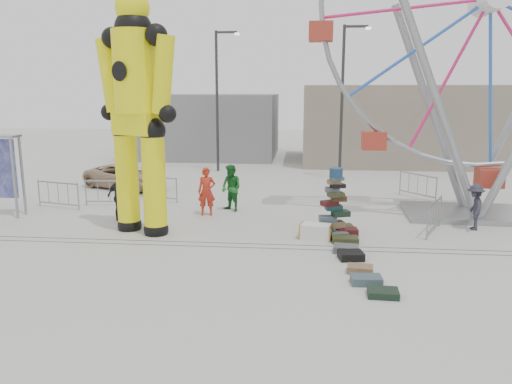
# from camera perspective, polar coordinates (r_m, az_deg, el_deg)

# --- Properties ---
(ground) EXTENTS (90.00, 90.00, 0.00)m
(ground) POSITION_cam_1_polar(r_m,az_deg,el_deg) (14.76, 1.12, -7.18)
(ground) COLOR #9E9E99
(ground) RESTS_ON ground
(track_line_near) EXTENTS (40.00, 0.04, 0.01)m
(track_line_near) POSITION_cam_1_polar(r_m,az_deg,el_deg) (15.33, 1.30, -6.44)
(track_line_near) COLOR #47443F
(track_line_near) RESTS_ON ground
(track_line_far) EXTENTS (40.00, 0.04, 0.01)m
(track_line_far) POSITION_cam_1_polar(r_m,az_deg,el_deg) (15.70, 1.40, -5.99)
(track_line_far) COLOR #47443F
(track_line_far) RESTS_ON ground
(building_right) EXTENTS (12.00, 8.00, 5.00)m
(building_right) POSITION_cam_1_polar(r_m,az_deg,el_deg) (34.52, 15.55, 7.49)
(building_right) COLOR gray
(building_right) RESTS_ON ground
(building_left) EXTENTS (10.00, 8.00, 4.40)m
(building_left) POSITION_cam_1_polar(r_m,az_deg,el_deg) (36.70, -5.64, 7.61)
(building_left) COLOR gray
(building_left) RESTS_ON ground
(lamp_post_right) EXTENTS (1.41, 0.25, 8.00)m
(lamp_post_right) POSITION_cam_1_polar(r_m,az_deg,el_deg) (27.01, 10.02, 10.90)
(lamp_post_right) COLOR #2D2D30
(lamp_post_right) RESTS_ON ground
(lamp_post_left) EXTENTS (1.41, 0.25, 8.00)m
(lamp_post_left) POSITION_cam_1_polar(r_m,az_deg,el_deg) (29.35, -4.30, 11.09)
(lamp_post_left) COLOR #2D2D30
(lamp_post_left) RESTS_ON ground
(suitcase_tower) EXTENTS (1.65, 1.44, 2.24)m
(suitcase_tower) POSITION_cam_1_polar(r_m,az_deg,el_deg) (16.87, 8.91, -2.68)
(suitcase_tower) COLOR #174145
(suitcase_tower) RESTS_ON ground
(crash_test_dummy) EXTENTS (3.12, 1.80, 8.05)m
(crash_test_dummy) POSITION_cam_1_polar(r_m,az_deg,el_deg) (16.83, -13.45, 9.58)
(crash_test_dummy) COLOR black
(crash_test_dummy) RESTS_ON ground
(ferris_wheel) EXTENTS (12.03, 3.14, 13.96)m
(ferris_wheel) POSITION_cam_1_polar(r_m,az_deg,el_deg) (20.42, 24.96, 16.55)
(ferris_wheel) COLOR gray
(ferris_wheel) RESTS_ON ground
(steamer_trunk) EXTENTS (1.12, 0.79, 0.48)m
(steamer_trunk) POSITION_cam_1_polar(r_m,az_deg,el_deg) (16.35, 6.87, -4.49)
(steamer_trunk) COLOR silver
(steamer_trunk) RESTS_ON ground
(row_case_0) EXTENTS (0.83, 0.55, 0.19)m
(row_case_0) POSITION_cam_1_polar(r_m,az_deg,el_deg) (16.12, 10.14, -5.38)
(row_case_0) COLOR #33371B
(row_case_0) RESTS_ON ground
(row_case_1) EXTENTS (0.79, 0.61, 0.21)m
(row_case_1) POSITION_cam_1_polar(r_m,az_deg,el_deg) (15.18, 10.25, -6.41)
(row_case_1) COLOR #515358
(row_case_1) RESTS_ON ground
(row_case_2) EXTENTS (0.77, 0.69, 0.23)m
(row_case_2) POSITION_cam_1_polar(r_m,az_deg,el_deg) (14.60, 10.80, -7.13)
(row_case_2) COLOR black
(row_case_2) RESTS_ON ground
(row_case_3) EXTENTS (0.72, 0.54, 0.19)m
(row_case_3) POSITION_cam_1_polar(r_m,az_deg,el_deg) (13.63, 11.81, -8.63)
(row_case_3) COLOR olive
(row_case_3) RESTS_ON ground
(row_case_4) EXTENTS (0.78, 0.53, 0.21)m
(row_case_4) POSITION_cam_1_polar(r_m,az_deg,el_deg) (12.92, 12.49, -9.79)
(row_case_4) COLOR #41535D
(row_case_4) RESTS_ON ground
(row_case_5) EXTENTS (0.74, 0.56, 0.17)m
(row_case_5) POSITION_cam_1_polar(r_m,az_deg,el_deg) (12.29, 14.31, -11.11)
(row_case_5) COLOR black
(row_case_5) RESTS_ON ground
(barricade_dummy_a) EXTENTS (1.96, 0.62, 1.10)m
(barricade_dummy_a) POSITION_cam_1_polar(r_m,az_deg,el_deg) (21.84, -21.66, -0.30)
(barricade_dummy_a) COLOR gray
(barricade_dummy_a) RESTS_ON ground
(barricade_dummy_b) EXTENTS (2.00, 0.32, 1.10)m
(barricade_dummy_b) POSITION_cam_1_polar(r_m,az_deg,el_deg) (21.59, -16.36, -0.07)
(barricade_dummy_b) COLOR gray
(barricade_dummy_b) RESTS_ON ground
(barricade_dummy_c) EXTENTS (1.97, 0.57, 1.10)m
(barricade_dummy_c) POSITION_cam_1_polar(r_m,az_deg,el_deg) (21.93, -11.37, 0.36)
(barricade_dummy_c) COLOR gray
(barricade_dummy_c) RESTS_ON ground
(barricade_wheel_front) EXTENTS (0.95, 1.85, 1.10)m
(barricade_wheel_front) POSITION_cam_1_polar(r_m,az_deg,el_deg) (17.85, 19.71, -2.69)
(barricade_wheel_front) COLOR gray
(barricade_wheel_front) RESTS_ON ground
(barricade_wheel_back) EXTENTS (1.30, 1.64, 1.10)m
(barricade_wheel_back) POSITION_cam_1_polar(r_m,az_deg,el_deg) (23.32, 17.98, 0.68)
(barricade_wheel_back) COLOR gray
(barricade_wheel_back) RESTS_ON ground
(pedestrian_red) EXTENTS (0.72, 0.51, 1.86)m
(pedestrian_red) POSITION_cam_1_polar(r_m,az_deg,el_deg) (19.18, -5.66, 0.07)
(pedestrian_red) COLOR red
(pedestrian_red) RESTS_ON ground
(pedestrian_green) EXTENTS (1.14, 1.11, 1.85)m
(pedestrian_green) POSITION_cam_1_polar(r_m,az_deg,el_deg) (19.76, -2.84, 0.45)
(pedestrian_green) COLOR #196524
(pedestrian_green) RESTS_ON ground
(pedestrian_black) EXTENTS (1.12, 0.65, 1.80)m
(pedestrian_black) POSITION_cam_1_polar(r_m,az_deg,el_deg) (18.93, -15.23, -0.53)
(pedestrian_black) COLOR black
(pedestrian_black) RESTS_ON ground
(pedestrian_grey) EXTENTS (0.78, 1.12, 1.59)m
(pedestrian_grey) POSITION_cam_1_polar(r_m,az_deg,el_deg) (18.69, 23.72, -1.59)
(pedestrian_grey) COLOR #252531
(pedestrian_grey) RESTS_ON ground
(parked_suv) EXTENTS (4.70, 3.61, 1.19)m
(parked_suv) POSITION_cam_1_polar(r_m,az_deg,el_deg) (25.19, -14.72, 1.75)
(parked_suv) COLOR tan
(parked_suv) RESTS_ON ground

